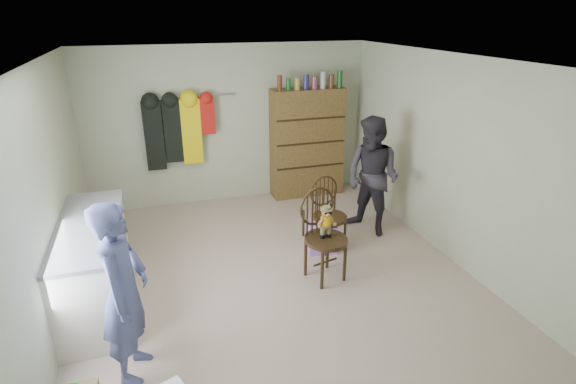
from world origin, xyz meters
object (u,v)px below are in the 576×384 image
object	(u,v)px
chair_front	(323,230)
chair_far	(328,211)
dresser	(307,142)
counter	(94,265)

from	to	relation	value
chair_front	chair_far	xyz separation A→B (m)	(0.33, 0.66, -0.09)
chair_far	dresser	bearing A→B (deg)	67.87
chair_front	chair_far	bearing A→B (deg)	49.04
counter	chair_far	xyz separation A→B (m)	(2.82, 0.43, 0.05)
counter	chair_far	bearing A→B (deg)	8.59
chair_front	dresser	size ratio (longest dim) A/B	0.53
chair_front	dresser	world-z (taller)	dresser
dresser	counter	bearing A→B (deg)	-144.32
chair_front	counter	bearing A→B (deg)	160.38
counter	chair_front	bearing A→B (deg)	-5.32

